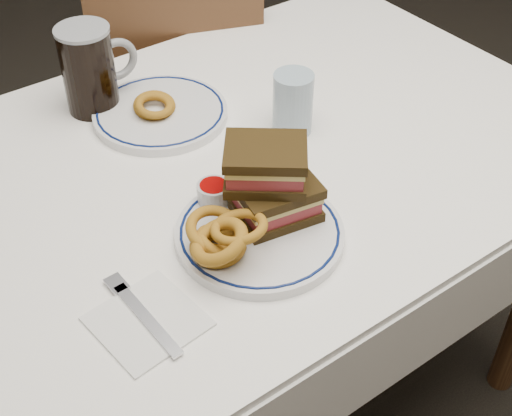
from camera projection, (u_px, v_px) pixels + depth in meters
floor at (246, 395)px, 1.76m from camera, size 6.00×7.00×0.00m
dining_table at (243, 196)px, 1.34m from camera, size 1.27×0.87×0.75m
chair_far at (177, 111)px, 1.87m from camera, size 0.51×0.51×0.86m
main_plate at (260, 233)px, 1.09m from camera, size 0.26×0.26×0.02m
reuben_sandwich at (271, 182)px, 1.07m from camera, size 0.16×0.15×0.13m
onion_rings_main at (222, 238)px, 1.02m from camera, size 0.12×0.12×0.08m
ketchup_ramekin at (214, 192)px, 1.13m from camera, size 0.05×0.05×0.03m
beer_mug at (90, 68)px, 1.32m from camera, size 0.15×0.10×0.17m
water_glass at (293, 103)px, 1.28m from camera, size 0.07×0.07×0.12m
far_plate at (160, 113)px, 1.34m from camera, size 0.25×0.25×0.02m
onion_rings_far at (154, 106)px, 1.32m from camera, size 0.08×0.09×0.04m
napkin_fork at (146, 319)px, 0.97m from camera, size 0.15×0.18×0.01m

